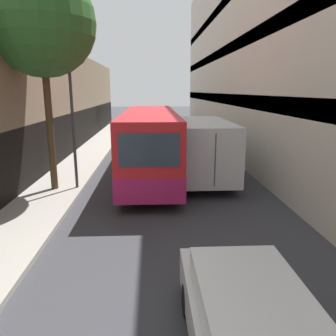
# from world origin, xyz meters

# --- Properties ---
(ground_plane) EXTENTS (150.00, 150.00, 0.00)m
(ground_plane) POSITION_xyz_m (0.00, 15.00, 0.00)
(ground_plane) COLOR #38383D
(sidewalk_left) EXTENTS (2.31, 60.00, 0.16)m
(sidewalk_left) POSITION_xyz_m (-4.84, 15.00, 0.08)
(sidewalk_left) COLOR #9E998E
(sidewalk_left) RESTS_ON ground_plane
(building_right_apartment) EXTENTS (2.40, 60.00, 14.48)m
(building_right_apartment) POSITION_xyz_m (5.45, 15.00, 7.21)
(building_right_apartment) COLOR beige
(building_right_apartment) RESTS_ON ground_plane
(car_hatchback) EXTENTS (1.78, 4.22, 1.41)m
(car_hatchback) POSITION_xyz_m (0.73, 5.75, 0.72)
(car_hatchback) COLOR silver
(car_hatchback) RESTS_ON ground_plane
(bus) EXTENTS (2.48, 11.46, 3.20)m
(bus) POSITION_xyz_m (-0.82, 17.76, 1.69)
(bus) COLOR red
(bus) RESTS_ON ground_plane
(box_truck) EXTENTS (2.30, 8.32, 2.82)m
(box_truck) POSITION_xyz_m (1.66, 17.59, 1.56)
(box_truck) COLOR silver
(box_truck) RESTS_ON ground_plane
(street_lamp) EXTENTS (0.36, 0.80, 7.03)m
(street_lamp) POSITION_xyz_m (-3.94, 15.14, 5.01)
(street_lamp) COLOR #38383D
(street_lamp) RESTS_ON sidewalk_left
(street_tree_left) EXTENTS (4.11, 4.11, 8.60)m
(street_tree_left) POSITION_xyz_m (-4.84, 15.03, 6.68)
(street_tree_left) COLOR #4C3823
(street_tree_left) RESTS_ON sidewalk_left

